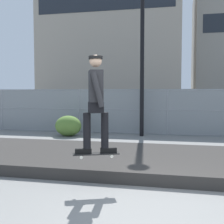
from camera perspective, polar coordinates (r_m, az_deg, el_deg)
name	(u,v)px	position (r m, az deg, el deg)	size (l,w,h in m)	color
ground_plane	(147,216)	(4.34, 6.81, -19.44)	(120.00, 120.00, 0.00)	slate
gravel_berm	(160,161)	(7.05, 9.22, -9.28)	(10.63, 3.21, 0.24)	#33302D
skateboard	(96,154)	(5.14, -3.12, -8.11)	(0.82, 0.48, 0.07)	black
skater	(96,98)	(5.03, -3.16, 2.69)	(0.71, 0.62, 1.68)	black
chain_fence	(167,112)	(11.96, 10.70, 0.00)	(22.30, 0.06, 1.85)	gray
street_lamp	(142,15)	(11.90, 5.91, 18.20)	(0.44, 0.44, 7.63)	black
parked_car_near	(73,108)	(16.40, -7.55, 0.71)	(4.43, 2.01, 1.66)	#B7BABF
parked_car_mid	(182,110)	(15.53, 13.32, 0.47)	(4.45, 2.04, 1.66)	maroon
library_building	(113,31)	(45.05, 0.23, 15.48)	(19.69, 11.47, 21.67)	#9E9384
shrub_left	(68,126)	(11.68, -8.47, -2.67)	(1.04, 0.85, 0.81)	#567A33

